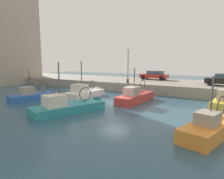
{
  "coord_description": "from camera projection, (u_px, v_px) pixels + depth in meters",
  "views": [
    {
      "loc": [
        -16.12,
        -8.47,
        4.24
      ],
      "look_at": [
        1.54,
        1.16,
        1.2
      ],
      "focal_mm": 31.86,
      "sensor_mm": 36.0,
      "label": 1
    }
  ],
  "objects": [
    {
      "name": "fishing_boat_white",
      "position": [
        87.0,
        95.0,
        23.01
      ],
      "size": [
        5.84,
        2.63,
        5.04
      ],
      "color": "white",
      "rests_on": "ground"
    },
    {
      "name": "parked_car_red",
      "position": [
        154.0,
        75.0,
        30.45
      ],
      "size": [
        2.02,
        4.24,
        1.33
      ],
      "color": "red",
      "rests_on": "quay_wall"
    },
    {
      "name": "mooring_bollard_mid",
      "position": [
        128.0,
        81.0,
        25.74
      ],
      "size": [
        0.28,
        0.28,
        0.55
      ],
      "primitive_type": "cylinder",
      "color": "#2D2D33",
      "rests_on": "quay_wall"
    },
    {
      "name": "fishing_boat_blue",
      "position": [
        36.0,
        98.0,
        21.43
      ],
      "size": [
        5.71,
        2.96,
        3.9
      ],
      "color": "#2D60B7",
      "rests_on": "ground"
    },
    {
      "name": "water_surface",
      "position": [
        115.0,
        105.0,
        18.63
      ],
      "size": [
        80.0,
        80.0,
        0.0
      ],
      "primitive_type": "plane",
      "color": "#2D5166",
      "rests_on": "ground"
    },
    {
      "name": "fishing_boat_orange",
      "position": [
        212.0,
        133.0,
        11.33
      ],
      "size": [
        5.99,
        3.28,
        4.17
      ],
      "color": "orange",
      "rests_on": "ground"
    },
    {
      "name": "quay_streetlamp",
      "position": [
        128.0,
        58.0,
        31.39
      ],
      "size": [
        0.36,
        0.36,
        4.83
      ],
      "color": "#38383D",
      "rests_on": "quay_wall"
    },
    {
      "name": "quay_wall",
      "position": [
        152.0,
        85.0,
        28.53
      ],
      "size": [
        9.0,
        56.0,
        1.2
      ],
      "primitive_type": "cube",
      "color": "gray",
      "rests_on": "ground"
    },
    {
      "name": "fishing_boat_red",
      "position": [
        137.0,
        100.0,
        20.29
      ],
      "size": [
        6.41,
        2.31,
        4.18
      ],
      "color": "#BC3833",
      "rests_on": "ground"
    },
    {
      "name": "parked_car_black",
      "position": [
        224.0,
        80.0,
        23.09
      ],
      "size": [
        1.88,
        3.94,
        1.43
      ],
      "color": "black",
      "rests_on": "quay_wall"
    },
    {
      "name": "waterfront_building_central",
      "position": [
        4.0,
        39.0,
        34.76
      ],
      "size": [
        9.06,
        8.53,
        15.71
      ],
      "color": "#A39384",
      "rests_on": "ground"
    },
    {
      "name": "fishing_boat_teal",
      "position": [
        72.0,
        110.0,
        16.38
      ],
      "size": [
        6.99,
        4.29,
        4.97
      ],
      "color": "teal",
      "rests_on": "ground"
    }
  ]
}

